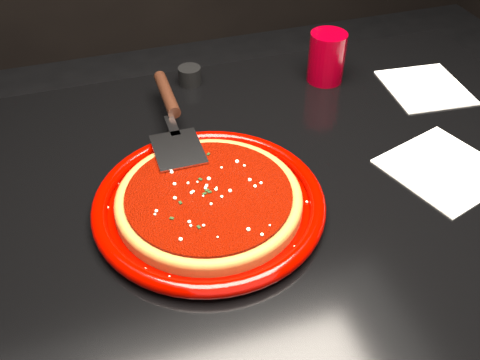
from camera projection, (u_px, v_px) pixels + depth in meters
name	position (u px, v px, depth m)	size (l,w,h in m)	color
table	(259.00, 312.00, 1.14)	(1.20, 0.80, 0.75)	black
plate	(209.00, 203.00, 0.83)	(0.36, 0.36, 0.03)	#740200
pizza_crust	(209.00, 201.00, 0.83)	(0.29, 0.29, 0.01)	brown
pizza_crust_rim	(209.00, 198.00, 0.82)	(0.29, 0.29, 0.02)	brown
pizza_sauce	(209.00, 195.00, 0.82)	(0.26, 0.26, 0.01)	#630800
parmesan_dusting	(209.00, 192.00, 0.81)	(0.25, 0.25, 0.01)	#FDF1C5
basil_flecks	(209.00, 192.00, 0.81)	(0.23, 0.23, 0.00)	black
pizza_server	(173.00, 117.00, 0.95)	(0.10, 0.34, 0.03)	silver
cup	(327.00, 57.00, 1.10)	(0.08, 0.08, 0.11)	#8D000F
napkin_a	(444.00, 169.00, 0.91)	(0.18, 0.18, 0.00)	white
napkin_b	(425.00, 87.00, 1.11)	(0.16, 0.17, 0.00)	white
ramekin	(190.00, 76.00, 1.12)	(0.05, 0.05, 0.04)	black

